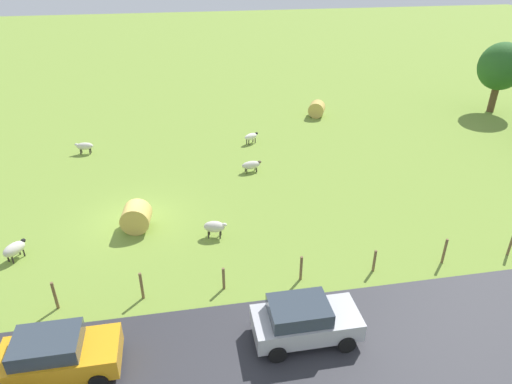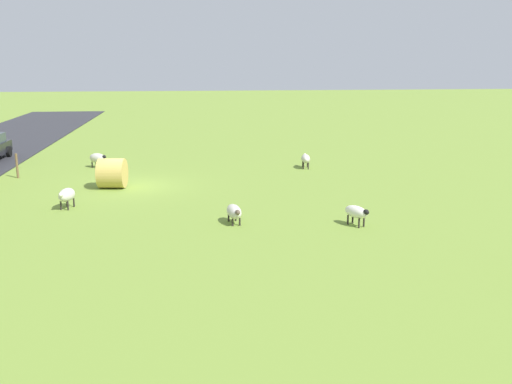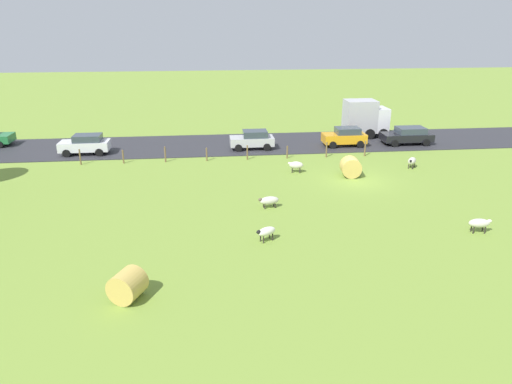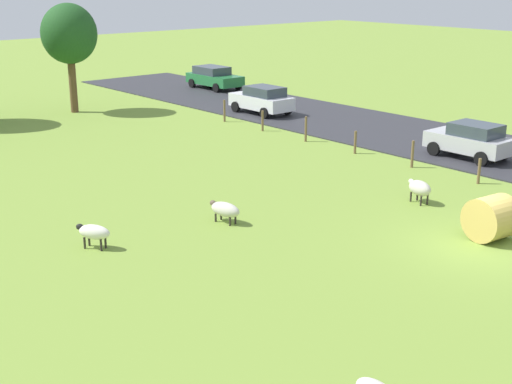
{
  "view_description": "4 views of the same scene",
  "coord_description": "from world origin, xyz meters",
  "px_view_note": "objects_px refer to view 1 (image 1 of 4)",
  "views": [
    {
      "loc": [
        20.86,
        2.7,
        12.78
      ],
      "look_at": [
        -0.49,
        6.53,
        0.78
      ],
      "focal_mm": 31.87,
      "sensor_mm": 36.0,
      "label": 1
    },
    {
      "loc": [
        -3.18,
        28.07,
        6.21
      ],
      "look_at": [
        -5.53,
        5.53,
        0.88
      ],
      "focal_mm": 40.65,
      "sensor_mm": 36.0,
      "label": 2
    },
    {
      "loc": [
        -30.8,
        10.65,
        10.73
      ],
      "look_at": [
        -5.29,
        7.83,
        1.33
      ],
      "focal_mm": 32.87,
      "sensor_mm": 36.0,
      "label": 3
    },
    {
      "loc": [
        -18.61,
        -11.06,
        8.12
      ],
      "look_at": [
        -3.44,
        6.62,
        0.95
      ],
      "focal_mm": 49.84,
      "sensor_mm": 36.0,
      "label": 4
    }
  ],
  "objects_px": {
    "sheep_1": "(84,146)",
    "hay_bale_0": "(136,217)",
    "sheep_0": "(251,137)",
    "sheep_3": "(251,165)",
    "hay_bale_1": "(317,109)",
    "car_1": "(304,320)",
    "sheep_4": "(215,227)",
    "sheep_2": "(14,249)",
    "tree_2": "(501,67)",
    "car_4": "(57,355)"
  },
  "relations": [
    {
      "from": "sheep_1",
      "to": "hay_bale_0",
      "type": "distance_m",
      "value": 10.94
    },
    {
      "from": "sheep_0",
      "to": "sheep_3",
      "type": "relative_size",
      "value": 0.88
    },
    {
      "from": "sheep_0",
      "to": "sheep_1",
      "type": "relative_size",
      "value": 0.94
    },
    {
      "from": "hay_bale_1",
      "to": "hay_bale_0",
      "type": "bearing_deg",
      "value": -43.27
    },
    {
      "from": "sheep_0",
      "to": "sheep_1",
      "type": "xyz_separation_m",
      "value": [
        -0.24,
        -11.48,
        0.02
      ]
    },
    {
      "from": "sheep_0",
      "to": "car_1",
      "type": "xyz_separation_m",
      "value": [
        18.43,
        -1.19,
        0.36
      ]
    },
    {
      "from": "sheep_4",
      "to": "sheep_1",
      "type": "bearing_deg",
      "value": -146.13
    },
    {
      "from": "sheep_4",
      "to": "sheep_0",
      "type": "bearing_deg",
      "value": 161.77
    },
    {
      "from": "car_1",
      "to": "hay_bale_0",
      "type": "bearing_deg",
      "value": -143.3
    },
    {
      "from": "sheep_1",
      "to": "hay_bale_1",
      "type": "xyz_separation_m",
      "value": [
        -4.48,
        17.79,
        0.09
      ]
    },
    {
      "from": "sheep_2",
      "to": "tree_2",
      "type": "xyz_separation_m",
      "value": [
        -14.83,
        34.21,
        3.23
      ]
    },
    {
      "from": "hay_bale_1",
      "to": "car_4",
      "type": "distance_m",
      "value": 28.17
    },
    {
      "from": "sheep_2",
      "to": "car_1",
      "type": "height_order",
      "value": "car_1"
    },
    {
      "from": "sheep_0",
      "to": "sheep_1",
      "type": "height_order",
      "value": "sheep_1"
    },
    {
      "from": "sheep_2",
      "to": "car_4",
      "type": "distance_m",
      "value": 7.77
    },
    {
      "from": "sheep_0",
      "to": "hay_bale_1",
      "type": "height_order",
      "value": "hay_bale_1"
    },
    {
      "from": "sheep_2",
      "to": "hay_bale_1",
      "type": "height_order",
      "value": "hay_bale_1"
    },
    {
      "from": "sheep_3",
      "to": "car_1",
      "type": "distance_m",
      "value": 13.91
    },
    {
      "from": "sheep_1",
      "to": "sheep_0",
      "type": "bearing_deg",
      "value": 88.8
    },
    {
      "from": "sheep_0",
      "to": "hay_bale_1",
      "type": "bearing_deg",
      "value": 126.82
    },
    {
      "from": "sheep_2",
      "to": "tree_2",
      "type": "bearing_deg",
      "value": 113.44
    },
    {
      "from": "tree_2",
      "to": "car_4",
      "type": "distance_m",
      "value": 38.0
    },
    {
      "from": "hay_bale_0",
      "to": "sheep_1",
      "type": "bearing_deg",
      "value": -158.73
    },
    {
      "from": "sheep_4",
      "to": "hay_bale_0",
      "type": "distance_m",
      "value": 4.02
    },
    {
      "from": "sheep_3",
      "to": "car_1",
      "type": "bearing_deg",
      "value": -1.77
    },
    {
      "from": "sheep_2",
      "to": "hay_bale_1",
      "type": "xyz_separation_m",
      "value": [
        -16.21,
        19.17,
        0.09
      ]
    },
    {
      "from": "sheep_1",
      "to": "hay_bale_1",
      "type": "distance_m",
      "value": 18.34
    },
    {
      "from": "sheep_1",
      "to": "car_4",
      "type": "height_order",
      "value": "car_4"
    },
    {
      "from": "sheep_1",
      "to": "tree_2",
      "type": "xyz_separation_m",
      "value": [
        -3.1,
        32.84,
        3.23
      ]
    },
    {
      "from": "sheep_2",
      "to": "car_4",
      "type": "relative_size",
      "value": 0.31
    },
    {
      "from": "tree_2",
      "to": "car_4",
      "type": "height_order",
      "value": "tree_2"
    },
    {
      "from": "car_1",
      "to": "sheep_3",
      "type": "bearing_deg",
      "value": 178.23
    },
    {
      "from": "sheep_0",
      "to": "sheep_1",
      "type": "distance_m",
      "value": 11.48
    },
    {
      "from": "sheep_0",
      "to": "sheep_3",
      "type": "bearing_deg",
      "value": -9.59
    },
    {
      "from": "sheep_1",
      "to": "car_4",
      "type": "distance_m",
      "value": 18.87
    },
    {
      "from": "sheep_1",
      "to": "sheep_2",
      "type": "xyz_separation_m",
      "value": [
        11.73,
        -1.38,
        -0.0
      ]
    },
    {
      "from": "hay_bale_1",
      "to": "car_1",
      "type": "xyz_separation_m",
      "value": [
        23.15,
        -7.5,
        0.25
      ]
    },
    {
      "from": "sheep_1",
      "to": "sheep_2",
      "type": "distance_m",
      "value": 11.81
    },
    {
      "from": "sheep_0",
      "to": "sheep_2",
      "type": "height_order",
      "value": "sheep_2"
    },
    {
      "from": "sheep_3",
      "to": "tree_2",
      "type": "xyz_separation_m",
      "value": [
        -7.87,
        22.12,
        3.32
      ]
    },
    {
      "from": "hay_bale_0",
      "to": "hay_bale_1",
      "type": "xyz_separation_m",
      "value": [
        -14.68,
        13.82,
        -0.08
      ]
    },
    {
      "from": "tree_2",
      "to": "sheep_2",
      "type": "bearing_deg",
      "value": -66.56
    },
    {
      "from": "sheep_2",
      "to": "car_4",
      "type": "bearing_deg",
      "value": 24.93
    },
    {
      "from": "sheep_3",
      "to": "car_4",
      "type": "bearing_deg",
      "value": -32.21
    },
    {
      "from": "sheep_3",
      "to": "sheep_4",
      "type": "relative_size",
      "value": 1.11
    },
    {
      "from": "sheep_1",
      "to": "sheep_3",
      "type": "distance_m",
      "value": 11.73
    },
    {
      "from": "sheep_4",
      "to": "hay_bale_0",
      "type": "height_order",
      "value": "hay_bale_0"
    },
    {
      "from": "hay_bale_0",
      "to": "sheep_0",
      "type": "bearing_deg",
      "value": 142.97
    },
    {
      "from": "car_4",
      "to": "sheep_2",
      "type": "bearing_deg",
      "value": -155.07
    },
    {
      "from": "sheep_3",
      "to": "car_4",
      "type": "height_order",
      "value": "car_4"
    }
  ]
}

